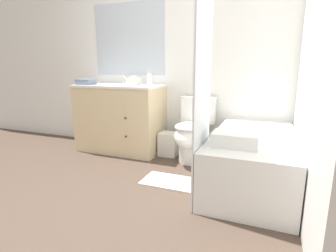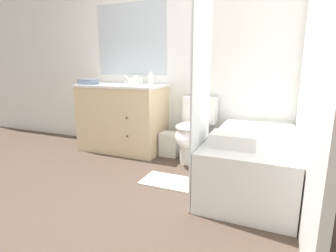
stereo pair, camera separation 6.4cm
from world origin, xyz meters
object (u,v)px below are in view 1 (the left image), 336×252
Objects in this scene: toilet at (193,133)px; hand_towel_folded at (86,82)px; tissue_box at (134,81)px; vanity_cabinet at (121,117)px; sink_faucet at (127,81)px; bath_mat at (170,182)px; soap_dispenser at (149,79)px; wastebasket at (169,144)px; bath_towel_folded at (235,139)px; bathtub at (252,159)px.

hand_towel_folded reaches higher than toilet.
toilet is 5.20× the size of tissue_box.
sink_faucet reaches higher than vanity_cabinet.
tissue_box is at bearing 134.80° from bath_mat.
toilet is 0.83m from soap_dispenser.
bath_mat is at bearing -67.51° from wastebasket.
hand_towel_folded is 2.17m from bath_towel_folded.
bathtub is at bearing 74.88° from bath_towel_folded.
sink_faucet is at bearing 153.45° from soap_dispenser.
hand_towel_folded is (-0.86, -0.10, -0.04)m from soap_dispenser.
vanity_cabinet is 1.31m from bath_mat.
tissue_box is 1.78m from bath_towel_folded.
toilet is at bearing -13.00° from wastebasket.
hand_towel_folded reaches higher than wastebasket.
wastebasket is at bearing 7.86° from hand_towel_folded.
toilet is 0.40m from wastebasket.
wastebasket is at bearing 0.63° from vanity_cabinet.
toilet is 0.50× the size of bathtub.
tissue_box is (0.16, 0.10, 0.48)m from vanity_cabinet.
bathtub is 4.15× the size of bath_towel_folded.
wastebasket is 0.55× the size of bath_mat.
soap_dispenser reaches higher than toilet.
bath_mat is (0.83, -0.83, -0.91)m from tissue_box.
vanity_cabinet is at bearing -149.22° from tissue_box.
sink_faucet is at bearing 146.11° from bath_towel_folded.
toilet is 1.02m from bath_towel_folded.
toilet is 2.51× the size of wastebasket.
toilet is (1.01, -0.07, -0.10)m from vanity_cabinet.
vanity_cabinet is 2.07× the size of bath_mat.
tissue_box reaches higher than vanity_cabinet.
sink_faucet reaches higher than toilet.
sink_faucet reaches higher than bath_towel_folded.
vanity_cabinet is 3.77× the size of wastebasket.
hand_towel_folded is at bearing -141.60° from sink_faucet.
soap_dispenser reaches higher than sink_faucet.
wastebasket is 1.34m from hand_towel_folded.
sink_faucet is 1.95m from bathtub.
toilet is 0.75m from bath_mat.
sink_faucet is (-0.00, 0.18, 0.46)m from vanity_cabinet.
wastebasket is at bearing 11.83° from soap_dispenser.
bath_towel_folded is 0.82m from bath_mat.
toilet is 2.08× the size of bath_towel_folded.
vanity_cabinet reaches higher than toilet.
toilet reaches higher than bathtub.
bath_towel_folded is (1.60, -0.89, 0.09)m from vanity_cabinet.
bathtub is 0.54m from bath_towel_folded.
vanity_cabinet is 0.68m from soap_dispenser.
vanity_cabinet is 1.02m from toilet.
vanity_cabinet is 0.74m from wastebasket.
bathtub is at bearing -20.39° from sink_faucet.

